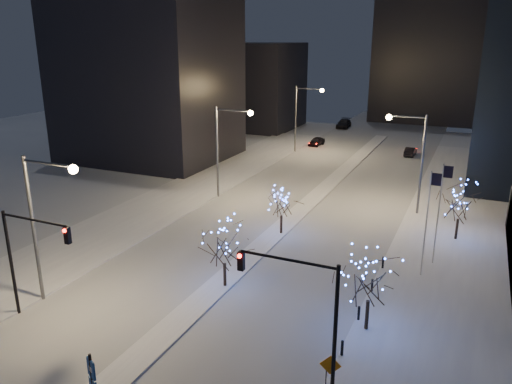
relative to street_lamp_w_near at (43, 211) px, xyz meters
The scene contains 25 objects.
ground 11.23m from the street_lamp_w_near, 12.61° to the right, with size 160.00×160.00×0.00m, color silver.
road 34.80m from the street_lamp_w_near, 74.85° to the left, with size 20.00×130.00×0.02m, color silver.
median 30.09m from the street_lamp_w_near, 72.30° to the left, with size 2.00×80.00×0.15m, color white.
east_sidewalk 30.63m from the street_lamp_w_near, 36.94° to the left, with size 10.00×90.00×0.15m, color white.
west_sidewalk 19.77m from the street_lamp_w_near, 105.71° to the left, with size 8.00×90.00×0.15m, color white.
filler_west_near 42.87m from the street_lamp_w_near, 116.64° to the left, with size 22.00×18.00×24.00m, color black.
filler_west_far 70.12m from the street_lamp_w_near, 104.09° to the left, with size 18.00×16.00×16.00m, color black.
horizon_block 92.38m from the street_lamp_w_near, 80.58° to the left, with size 24.00×14.00×42.00m, color black.
street_lamp_w_near is the anchor object (origin of this frame).
street_lamp_w_mid 25.00m from the street_lamp_w_near, 90.00° to the left, with size 4.40×0.56×10.00m.
street_lamp_w_far 50.00m from the street_lamp_w_near, 90.00° to the left, with size 4.40×0.56×10.00m.
street_lamp_east 33.85m from the street_lamp_w_near, 55.81° to the left, with size 3.90×0.56×10.00m.
traffic_signal_west 2.70m from the street_lamp_w_near, 76.04° to the right, with size 5.26×0.43×7.00m.
traffic_signal_east 17.99m from the street_lamp_w_near, ahead, with size 5.26×0.43×7.00m.
flagpoles 27.07m from the street_lamp_w_near, 34.36° to the left, with size 1.35×2.60×8.00m.
bollards 21.57m from the street_lamp_w_near, 22.69° to the left, with size 0.16×12.16×0.90m.
car_near 56.07m from the street_lamp_w_near, 89.38° to the left, with size 1.62×4.03×1.37m, color black.
car_mid 57.02m from the street_lamp_w_near, 73.96° to the left, with size 1.37×3.92×1.29m, color black.
car_far 74.21m from the street_lamp_w_near, 89.70° to the left, with size 2.28×5.62×1.63m, color black.
holiday_tree_median_near 11.95m from the street_lamp_w_near, 34.83° to the left, with size 4.22×4.22×4.81m.
holiday_tree_median_far 20.18m from the street_lamp_w_near, 61.62° to the left, with size 3.32×3.32×4.05m.
holiday_tree_plaza_near 20.70m from the street_lamp_w_near, 14.70° to the left, with size 4.15×4.15×4.83m.
holiday_tree_plaza_far 32.95m from the street_lamp_w_near, 43.28° to the left, with size 4.13×4.13×4.96m.
wayfinding_sign 13.52m from the street_lamp_w_near, 36.58° to the right, with size 0.66×0.37×3.90m.
construction_sign 19.96m from the street_lamp_w_near, ahead, with size 1.08×0.24×1.81m.
Camera 1 is at (15.59, -19.60, 17.04)m, focal length 35.00 mm.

